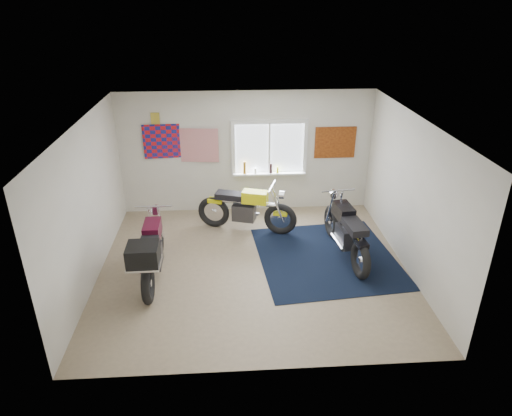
{
  "coord_description": "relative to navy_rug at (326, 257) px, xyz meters",
  "views": [
    {
      "loc": [
        -0.41,
        -7.02,
        4.54
      ],
      "look_at": [
        0.07,
        0.4,
        1.0
      ],
      "focal_mm": 32.0,
      "sensor_mm": 36.0,
      "label": 1
    }
  ],
  "objects": [
    {
      "name": "triumph_poster",
      "position": [
        0.55,
        2.23,
        1.54
      ],
      "size": [
        0.9,
        0.03,
        0.7
      ],
      "primitive_type": "cube",
      "color": "#A54C14",
      "rests_on": "room_shell"
    },
    {
      "name": "oil_bottles",
      "position": [
        -1.16,
        2.15,
        1.01
      ],
      "size": [
        0.79,
        0.07,
        0.28
      ],
      "color": "#976116",
      "rests_on": "window_assembly"
    },
    {
      "name": "window_assembly",
      "position": [
        -0.9,
        2.21,
        1.36
      ],
      "size": [
        1.66,
        0.17,
        1.26
      ],
      "color": "white",
      "rests_on": "room_shell"
    },
    {
      "name": "flag_display",
      "position": [
        -3.3,
        2.23,
        2.14
      ],
      "size": [
        1.6,
        0.1,
        1.17
      ],
      "color": "red",
      "rests_on": "room_shell"
    },
    {
      "name": "navy_rug",
      "position": [
        0.0,
        0.0,
        0.0
      ],
      "size": [
        2.73,
        2.82,
        0.01
      ],
      "primitive_type": "cube",
      "rotation": [
        0.0,
        0.0,
        0.09
      ],
      "color": "black",
      "rests_on": "ground"
    },
    {
      "name": "yellow_triumph",
      "position": [
        -1.46,
        1.2,
        0.46
      ],
      "size": [
        2.06,
        0.83,
        1.06
      ],
      "rotation": [
        0.0,
        0.0,
        -0.3
      ],
      "color": "black",
      "rests_on": "ground"
    },
    {
      "name": "black_chrome_bike",
      "position": [
        0.35,
        0.07,
        0.49
      ],
      "size": [
        0.67,
        2.19,
        1.12
      ],
      "rotation": [
        0.0,
        0.0,
        1.69
      ],
      "color": "black",
      "rests_on": "navy_rug"
    },
    {
      "name": "maroon_tourer",
      "position": [
        -3.15,
        -0.57,
        0.57
      ],
      "size": [
        0.66,
        2.18,
        1.11
      ],
      "rotation": [
        0.0,
        0.0,
        1.59
      ],
      "color": "black",
      "rests_on": "ground"
    },
    {
      "name": "ground",
      "position": [
        -1.4,
        -0.25,
        -0.01
      ],
      "size": [
        5.5,
        5.5,
        0.0
      ],
      "primitive_type": "plane",
      "color": "#9E896B",
      "rests_on": "ground"
    },
    {
      "name": "room_shell",
      "position": [
        -1.4,
        -0.25,
        1.63
      ],
      "size": [
        5.5,
        5.5,
        5.5
      ],
      "color": "white",
      "rests_on": "ground"
    }
  ]
}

